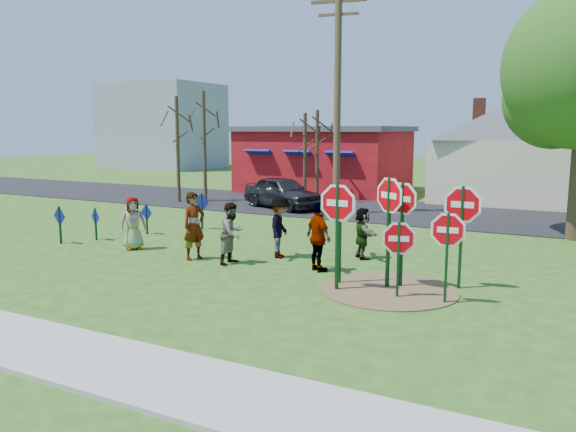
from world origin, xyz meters
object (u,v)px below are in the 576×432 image
object	(u,v)px
suv	(282,192)
utility_pole	(337,97)
stop_sign_a	(337,213)
stop_sign_b	(403,208)
stop_sign_d	(462,212)
person_b	(194,226)
person_a	(133,223)
stop_sign_c	(389,207)

from	to	relation	value
suv	utility_pole	size ratio (longest dim) A/B	0.45
stop_sign_a	stop_sign_b	xyz separation A→B (m)	(1.25, 0.95, 0.08)
suv	stop_sign_b	bearing A→B (deg)	-117.00
stop_sign_d	person_b	xyz separation A→B (m)	(-7.39, -0.47, -0.85)
person_a	utility_pole	xyz separation A→B (m)	(2.81, 9.72, 4.27)
stop_sign_b	suv	distance (m)	13.71
stop_sign_b	person_a	size ratio (longest dim) A/B	1.60
suv	person_a	bearing A→B (deg)	-156.21
stop_sign_c	person_b	size ratio (longest dim) A/B	1.42
stop_sign_a	stop_sign_b	distance (m)	1.58
stop_sign_a	person_b	world-z (taller)	stop_sign_a
stop_sign_a	person_b	distance (m)	5.05
stop_sign_b	stop_sign_d	world-z (taller)	stop_sign_b
person_b	stop_sign_b	bearing A→B (deg)	-72.11
stop_sign_b	utility_pole	distance (m)	12.02
stop_sign_a	utility_pole	distance (m)	12.32
stop_sign_b	person_b	distance (m)	6.19
stop_sign_b	person_a	xyz separation A→B (m)	(-8.64, 0.29, -1.08)
stop_sign_a	stop_sign_b	size ratio (longest dim) A/B	1.00
person_a	person_b	bearing A→B (deg)	-54.16
stop_sign_d	person_a	xyz separation A→B (m)	(-9.91, -0.25, -1.00)
stop_sign_d	suv	xyz separation A→B (m)	(-10.04, 9.94, -1.04)
stop_sign_c	utility_pole	size ratio (longest dim) A/B	0.29
stop_sign_d	person_b	bearing A→B (deg)	-176.34
person_a	utility_pole	size ratio (longest dim) A/B	0.17
stop_sign_c	person_a	bearing A→B (deg)	-153.92
person_a	utility_pole	distance (m)	10.98
stop_sign_a	stop_sign_d	xyz separation A→B (m)	(2.52, 1.49, -0.00)
stop_sign_c	person_b	bearing A→B (deg)	-153.25
stop_sign_d	person_a	size ratio (longest dim) A/B	1.56
stop_sign_a	utility_pole	xyz separation A→B (m)	(-4.58, 10.96, 3.27)
stop_sign_b	utility_pole	size ratio (longest dim) A/B	0.27
stop_sign_b	person_b	world-z (taller)	stop_sign_b
stop_sign_a	suv	distance (m)	13.72
person_b	utility_pole	bearing A→B (deg)	16.87
utility_pole	suv	bearing A→B (deg)	170.88
stop_sign_b	stop_sign_c	size ratio (longest dim) A/B	0.95
stop_sign_d	suv	bearing A→B (deg)	135.28
person_b	stop_sign_a	bearing A→B (deg)	-83.33
stop_sign_b	stop_sign_c	xyz separation A→B (m)	(-0.26, -0.22, 0.03)
stop_sign_c	suv	world-z (taller)	stop_sign_c
utility_pole	person_b	bearing A→B (deg)	-91.65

